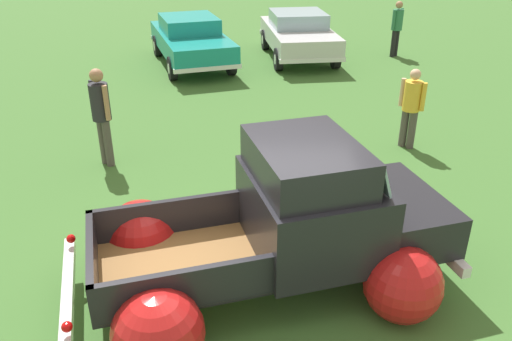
{
  "coord_description": "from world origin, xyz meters",
  "views": [
    {
      "loc": [
        -0.2,
        -5.2,
        4.26
      ],
      "look_at": [
        0.0,
        1.61,
        0.85
      ],
      "focal_mm": 36.39,
      "sensor_mm": 36.0,
      "label": 1
    }
  ],
  "objects_px": {
    "show_car_1": "(298,33)",
    "spectator_1": "(101,111)",
    "vintage_pickup_truck": "(290,232)",
    "spectator_0": "(411,104)",
    "spectator_2": "(397,25)",
    "show_car_0": "(191,39)"
  },
  "relations": [
    {
      "from": "show_car_1",
      "to": "spectator_1",
      "type": "height_order",
      "value": "spectator_1"
    },
    {
      "from": "show_car_1",
      "to": "spectator_1",
      "type": "xyz_separation_m",
      "value": [
        -4.35,
        -7.73,
        0.27
      ]
    },
    {
      "from": "spectator_0",
      "to": "spectator_1",
      "type": "xyz_separation_m",
      "value": [
        -5.82,
        -0.63,
        0.15
      ]
    },
    {
      "from": "spectator_0",
      "to": "spectator_1",
      "type": "relative_size",
      "value": 0.87
    },
    {
      "from": "show_car_1",
      "to": "spectator_1",
      "type": "relative_size",
      "value": 2.38
    },
    {
      "from": "vintage_pickup_truck",
      "to": "spectator_1",
      "type": "distance_m",
      "value": 4.73
    },
    {
      "from": "show_car_0",
      "to": "spectator_2",
      "type": "height_order",
      "value": "spectator_2"
    },
    {
      "from": "show_car_0",
      "to": "spectator_0",
      "type": "height_order",
      "value": "spectator_0"
    },
    {
      "from": "vintage_pickup_truck",
      "to": "spectator_2",
      "type": "height_order",
      "value": "vintage_pickup_truck"
    },
    {
      "from": "spectator_1",
      "to": "spectator_2",
      "type": "distance_m",
      "value": 10.86
    },
    {
      "from": "spectator_0",
      "to": "spectator_2",
      "type": "xyz_separation_m",
      "value": [
        1.69,
        7.22,
        0.09
      ]
    },
    {
      "from": "show_car_0",
      "to": "show_car_1",
      "type": "xyz_separation_m",
      "value": [
        3.35,
        0.71,
        -0.0
      ]
    },
    {
      "from": "show_car_0",
      "to": "spectator_0",
      "type": "bearing_deg",
      "value": 20.65
    },
    {
      "from": "spectator_0",
      "to": "spectator_2",
      "type": "height_order",
      "value": "spectator_2"
    },
    {
      "from": "show_car_0",
      "to": "show_car_1",
      "type": "relative_size",
      "value": 1.1
    },
    {
      "from": "vintage_pickup_truck",
      "to": "spectator_0",
      "type": "relative_size",
      "value": 3.1
    },
    {
      "from": "spectator_0",
      "to": "show_car_1",
      "type": "bearing_deg",
      "value": 55.22
    },
    {
      "from": "spectator_0",
      "to": "spectator_1",
      "type": "bearing_deg",
      "value": 139.67
    },
    {
      "from": "vintage_pickup_truck",
      "to": "spectator_1",
      "type": "bearing_deg",
      "value": 116.29
    },
    {
      "from": "vintage_pickup_truck",
      "to": "show_car_1",
      "type": "height_order",
      "value": "vintage_pickup_truck"
    },
    {
      "from": "vintage_pickup_truck",
      "to": "show_car_0",
      "type": "distance_m",
      "value": 10.79
    },
    {
      "from": "vintage_pickup_truck",
      "to": "show_car_0",
      "type": "xyz_separation_m",
      "value": [
        -2.09,
        10.58,
        0.03
      ]
    }
  ]
}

